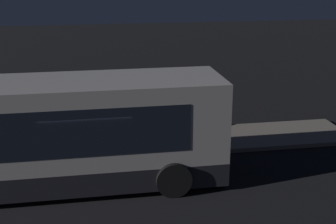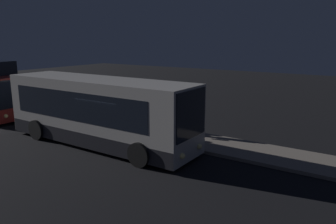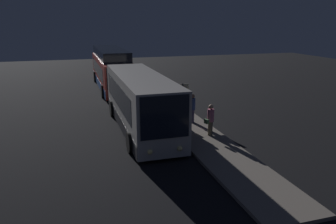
# 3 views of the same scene
# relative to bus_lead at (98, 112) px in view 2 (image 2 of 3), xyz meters

# --- Properties ---
(ground) EXTENTS (80.00, 80.00, 0.00)m
(ground) POSITION_rel_bus_lead_xyz_m (1.16, -0.07, -1.63)
(ground) COLOR black
(platform) EXTENTS (20.00, 2.59, 0.15)m
(platform) POSITION_rel_bus_lead_xyz_m (1.16, 2.82, -1.55)
(platform) COLOR slate
(platform) RESTS_ON ground
(bus_lead) EXTENTS (10.55, 2.86, 3.26)m
(bus_lead) POSITION_rel_bus_lead_xyz_m (0.00, 0.00, 0.00)
(bus_lead) COLOR #B2ADA8
(bus_lead) RESTS_ON ground
(passenger_boarding) EXTENTS (0.47, 0.62, 1.76)m
(passenger_boarding) POSITION_rel_bus_lead_xyz_m (2.80, 3.31, -0.52)
(passenger_boarding) COLOR #6B604C
(passenger_boarding) RESTS_ON platform
(passenger_waiting) EXTENTS (0.59, 0.44, 1.82)m
(passenger_waiting) POSITION_rel_bus_lead_xyz_m (0.25, 3.22, -0.48)
(passenger_waiting) COLOR #4C476B
(passenger_waiting) RESTS_ON platform
(passenger_with_bags) EXTENTS (0.39, 0.55, 1.70)m
(passenger_with_bags) POSITION_rel_bus_lead_xyz_m (0.61, 2.07, -0.55)
(passenger_with_bags) COLOR #2D2D33
(passenger_with_bags) RESTS_ON platform
(suitcase) EXTENTS (0.43, 0.22, 0.98)m
(suitcase) POSITION_rel_bus_lead_xyz_m (0.15, 2.23, -1.10)
(suitcase) COLOR #598C59
(suitcase) RESTS_ON platform
(sign_post) EXTENTS (0.10, 0.78, 2.23)m
(sign_post) POSITION_rel_bus_lead_xyz_m (-1.15, 3.08, -0.02)
(sign_post) COLOR #4C4C51
(sign_post) RESTS_ON platform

